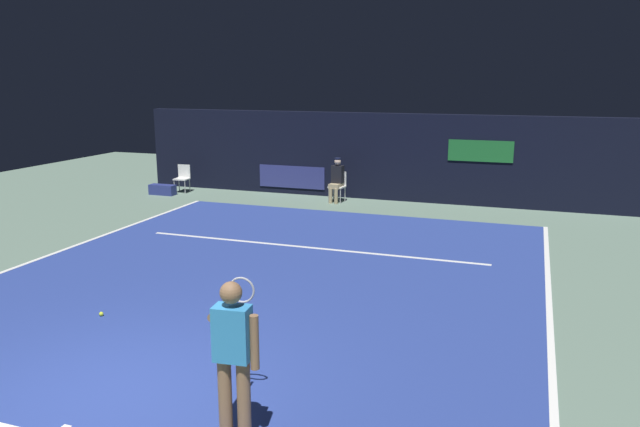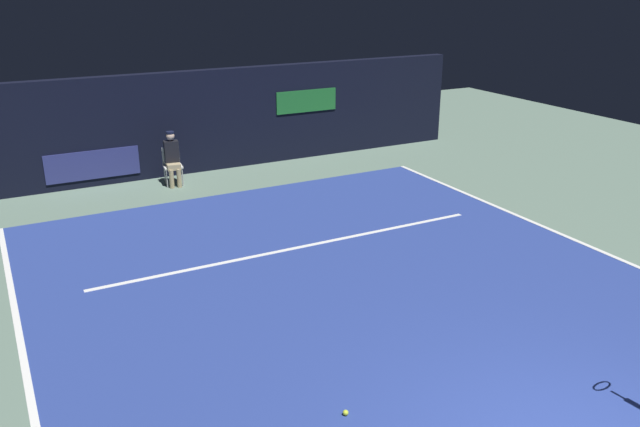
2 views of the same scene
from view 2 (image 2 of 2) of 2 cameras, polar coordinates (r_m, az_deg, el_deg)
ground_plane at (r=10.67m, az=2.78°, el=-6.78°), size 30.33×30.33×0.00m
court_surface at (r=10.67m, az=2.78°, el=-6.75°), size 9.91×11.36×0.01m
line_sideline_left at (r=13.63m, az=20.86°, el=-1.93°), size 0.10×11.36×0.01m
line_sideline_right at (r=9.48m, az=-24.40°, el=-12.39°), size 0.10×11.36×0.01m
line_service at (r=12.26m, az=-1.94°, el=-3.00°), size 7.73×0.10×0.01m
back_wall at (r=17.14m, az=-10.75°, el=7.89°), size 15.36×0.33×2.60m
line_judge_on_chair at (r=16.18m, az=-12.82°, el=4.79°), size 0.48×0.56×1.32m
tennis_ball at (r=7.92m, az=2.25°, el=-17.04°), size 0.07×0.07×0.07m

